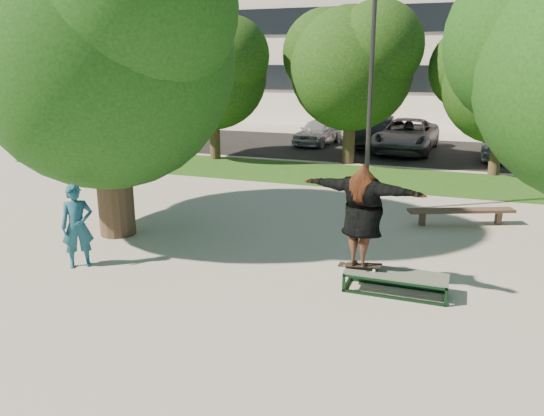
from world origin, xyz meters
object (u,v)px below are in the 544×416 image
at_px(lamppost, 370,95).
at_px(bench, 461,212).
at_px(bystander, 77,226).
at_px(car_dark, 376,132).
at_px(car_silver_a, 318,132).
at_px(car_grey, 407,135).
at_px(grind_box, 395,283).
at_px(tree_left, 102,42).
at_px(car_silver_b, 506,142).

height_order(lamppost, bench, lamppost).
relative_size(bystander, car_dark, 0.38).
bearing_deg(lamppost, car_silver_a, 111.37).
distance_m(lamppost, car_grey, 11.02).
bearing_deg(grind_box, bystander, -171.85).
height_order(bench, car_dark, car_dark).
relative_size(grind_box, car_silver_a, 0.48).
xyz_separation_m(tree_left, lamppost, (5.29, 3.91, -1.27)).
xyz_separation_m(bystander, bench, (7.15, 5.63, -0.50)).
bearing_deg(bystander, lamppost, 11.09).
bearing_deg(car_silver_a, car_dark, 7.00).
height_order(car_silver_a, car_silver_b, car_silver_b).
bearing_deg(bench, car_silver_b, 59.11).
bearing_deg(car_silver_b, car_silver_a, 177.03).
height_order(grind_box, car_dark, car_dark).
bearing_deg(bystander, car_silver_a, 48.31).
bearing_deg(bystander, car_silver_b, 21.16).
xyz_separation_m(grind_box, bystander, (-6.15, -0.88, 0.66)).
bearing_deg(grind_box, bench, 78.10).
relative_size(tree_left, car_silver_a, 1.90).
bearing_deg(car_dark, grind_box, -83.23).
bearing_deg(lamppost, tree_left, -143.58).
bearing_deg(lamppost, bystander, -127.72).
height_order(lamppost, bystander, lamppost).
relative_size(bench, car_silver_b, 0.57).
relative_size(bench, car_grey, 0.49).
bearing_deg(lamppost, car_dark, 98.20).
relative_size(car_silver_a, car_grey, 0.70).
xyz_separation_m(bystander, car_grey, (4.53, 16.77, -0.11)).
distance_m(bystander, car_silver_b, 18.80).
relative_size(lamppost, car_silver_b, 1.32).
distance_m(grind_box, car_grey, 15.98).
bearing_deg(bystander, car_dark, 39.11).
distance_m(bench, car_silver_b, 11.14).
bearing_deg(bench, bystander, -164.59).
bearing_deg(bench, car_grey, 80.45).
distance_m(lamppost, grind_box, 6.11).
bearing_deg(grind_box, tree_left, 169.75).
height_order(lamppost, car_silver_b, lamppost).
bearing_deg(bench, car_dark, 86.50).
relative_size(bench, car_silver_a, 0.70).
height_order(car_grey, car_silver_b, car_grey).
bearing_deg(car_dark, bystander, -103.68).
relative_size(lamppost, grind_box, 3.39).
distance_m(bystander, bench, 9.11).
distance_m(car_silver_a, car_silver_b, 8.61).
distance_m(tree_left, bench, 9.47).
distance_m(bench, car_dark, 12.60).
height_order(grind_box, bench, bench).
bearing_deg(car_grey, tree_left, -106.93).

